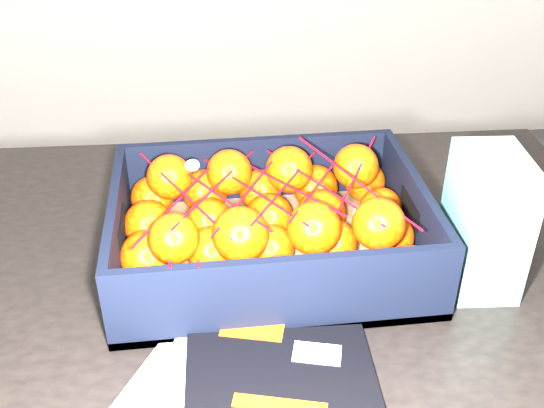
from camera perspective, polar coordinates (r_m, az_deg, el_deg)
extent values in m
cube|color=black|center=(0.92, -3.89, -6.83)|extent=(1.23, 0.85, 0.04)
cylinder|color=black|center=(1.54, 16.72, -7.52)|extent=(0.06, 0.06, 0.71)
cube|color=#DE520B|center=(0.80, -1.61, -10.39)|extent=(0.09, 0.07, 0.00)
cube|color=white|center=(0.76, 3.98, -12.95)|extent=(0.06, 0.05, 0.00)
cube|color=#DE520B|center=(0.71, 0.69, -17.24)|extent=(0.10, 0.04, 0.00)
cube|color=olive|center=(0.92, -0.23, -4.45)|extent=(0.42, 0.32, 0.01)
cube|color=black|center=(1.02, -1.28, 2.95)|extent=(0.42, 0.01, 0.11)
cube|color=black|center=(0.77, 1.15, -8.18)|extent=(0.42, 0.01, 0.11)
cube|color=black|center=(0.90, -13.38, -2.72)|extent=(0.01, 0.29, 0.11)
cube|color=black|center=(0.94, 12.32, -0.91)|extent=(0.01, 0.29, 0.11)
sphere|color=#D93D04|center=(0.81, -11.28, -7.85)|extent=(0.07, 0.07, 0.07)
sphere|color=#D93D04|center=(0.87, -10.94, -4.55)|extent=(0.07, 0.07, 0.07)
sphere|color=#D93D04|center=(0.93, -10.79, -1.78)|extent=(0.07, 0.07, 0.07)
sphere|color=#D93D04|center=(0.99, -10.48, 0.58)|extent=(0.06, 0.06, 0.06)
sphere|color=#D93D04|center=(0.81, -5.09, -7.33)|extent=(0.07, 0.07, 0.07)
sphere|color=#D93D04|center=(0.87, -5.28, -4.13)|extent=(0.07, 0.07, 0.07)
sphere|color=#D93D04|center=(0.93, -5.56, -1.48)|extent=(0.07, 0.07, 0.07)
sphere|color=#D93D04|center=(0.99, -5.93, 1.07)|extent=(0.07, 0.07, 0.07)
sphere|color=#D93D04|center=(0.81, 0.82, -6.96)|extent=(0.07, 0.07, 0.07)
sphere|color=#D93D04|center=(0.87, -0.08, -3.87)|extent=(0.06, 0.06, 0.06)
sphere|color=#D93D04|center=(0.93, -0.26, -1.17)|extent=(0.07, 0.07, 0.07)
sphere|color=#D93D04|center=(0.99, -1.06, 1.19)|extent=(0.07, 0.07, 0.07)
sphere|color=#D93D04|center=(0.82, 6.47, -6.43)|extent=(0.07, 0.07, 0.07)
sphere|color=#D93D04|center=(0.88, 5.44, -3.45)|extent=(0.06, 0.06, 0.06)
sphere|color=#D93D04|center=(0.94, 4.34, -0.85)|extent=(0.07, 0.07, 0.07)
sphere|color=#D93D04|center=(1.00, 3.83, 1.49)|extent=(0.07, 0.07, 0.07)
sphere|color=#D93D04|center=(0.85, 11.97, -5.82)|extent=(0.07, 0.07, 0.07)
sphere|color=#D93D04|center=(0.90, 10.42, -2.84)|extent=(0.06, 0.06, 0.06)
sphere|color=#D93D04|center=(0.96, 9.52, -0.40)|extent=(0.06, 0.06, 0.06)
sphere|color=#D93D04|center=(1.02, 8.17, 1.95)|extent=(0.06, 0.06, 0.06)
sphere|color=#D93D04|center=(0.80, -8.61, -3.02)|extent=(0.06, 0.06, 0.06)
sphere|color=#D93D04|center=(0.93, -9.01, 2.37)|extent=(0.06, 0.06, 0.06)
sphere|color=#D93D04|center=(0.80, -2.79, -2.70)|extent=(0.07, 0.07, 0.07)
sphere|color=#D93D04|center=(0.94, -3.78, 2.81)|extent=(0.07, 0.07, 0.07)
sphere|color=#D93D04|center=(0.82, 3.69, -2.14)|extent=(0.07, 0.07, 0.07)
sphere|color=#D93D04|center=(0.94, 1.52, 3.05)|extent=(0.07, 0.07, 0.07)
sphere|color=#D93D04|center=(0.83, 9.35, -1.73)|extent=(0.07, 0.07, 0.07)
sphere|color=#D93D04|center=(0.96, 7.38, 3.30)|extent=(0.07, 0.07, 0.07)
cylinder|color=red|center=(0.86, -7.94, 1.02)|extent=(0.12, 0.22, 0.01)
cylinder|color=red|center=(0.85, -4.82, 0.85)|extent=(0.12, 0.22, 0.03)
cylinder|color=red|center=(0.87, -1.81, 1.29)|extent=(0.12, 0.22, 0.02)
cylinder|color=red|center=(0.87, 1.21, 1.72)|extent=(0.12, 0.22, 0.03)
cylinder|color=red|center=(0.87, 4.27, 1.68)|extent=(0.12, 0.22, 0.01)
cylinder|color=red|center=(0.87, 7.36, 2.10)|extent=(0.12, 0.22, 0.03)
cylinder|color=red|center=(0.86, -7.92, 0.67)|extent=(0.12, 0.22, 0.01)
cylinder|color=red|center=(0.86, -4.89, 1.58)|extent=(0.12, 0.22, 0.02)
cylinder|color=red|center=(0.86, -1.78, 1.50)|extent=(0.12, 0.22, 0.00)
cylinder|color=red|center=(0.86, 1.28, 1.71)|extent=(0.12, 0.22, 0.03)
cylinder|color=red|center=(0.88, 4.19, 1.90)|extent=(0.12, 0.22, 0.03)
cylinder|color=red|center=(0.89, 7.13, 2.02)|extent=(0.12, 0.22, 0.02)
cylinder|color=red|center=(0.76, -8.74, -6.82)|extent=(0.00, 0.03, 0.09)
cylinder|color=red|center=(0.76, -6.47, -6.67)|extent=(0.01, 0.04, 0.08)
cube|color=silver|center=(0.88, 18.24, -1.47)|extent=(0.09, 0.13, 0.18)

